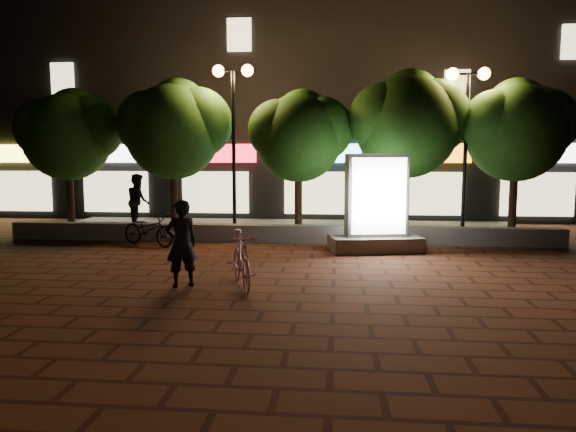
# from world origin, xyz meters

# --- Properties ---
(ground) EXTENTS (80.00, 80.00, 0.00)m
(ground) POSITION_xyz_m (0.00, 0.00, 0.00)
(ground) COLOR #57291B
(ground) RESTS_ON ground
(retaining_wall) EXTENTS (16.00, 0.45, 0.50)m
(retaining_wall) POSITION_xyz_m (0.00, 4.00, 0.25)
(retaining_wall) COLOR slate
(retaining_wall) RESTS_ON ground
(sidewalk) EXTENTS (16.00, 5.00, 0.08)m
(sidewalk) POSITION_xyz_m (0.00, 6.50, 0.04)
(sidewalk) COLOR slate
(sidewalk) RESTS_ON ground
(building_block) EXTENTS (28.00, 8.12, 11.30)m
(building_block) POSITION_xyz_m (-0.01, 12.99, 5.00)
(building_block) COLOR black
(building_block) RESTS_ON ground
(tree_far_left) EXTENTS (3.36, 2.80, 4.63)m
(tree_far_left) POSITION_xyz_m (-6.95, 5.46, 3.29)
(tree_far_left) COLOR #321D13
(tree_far_left) RESTS_ON sidewalk
(tree_left) EXTENTS (3.60, 3.00, 4.89)m
(tree_left) POSITION_xyz_m (-3.45, 5.46, 3.44)
(tree_left) COLOR #321D13
(tree_left) RESTS_ON sidewalk
(tree_mid) EXTENTS (3.24, 2.70, 4.50)m
(tree_mid) POSITION_xyz_m (0.55, 5.46, 3.22)
(tree_mid) COLOR #321D13
(tree_mid) RESTS_ON sidewalk
(tree_right) EXTENTS (3.72, 3.10, 5.07)m
(tree_right) POSITION_xyz_m (3.86, 5.46, 3.57)
(tree_right) COLOR #321D13
(tree_right) RESTS_ON sidewalk
(tree_far_right) EXTENTS (3.48, 2.90, 4.76)m
(tree_far_right) POSITION_xyz_m (7.05, 5.46, 3.37)
(tree_far_right) COLOR #321D13
(tree_far_right) RESTS_ON sidewalk
(street_lamp_left) EXTENTS (1.26, 0.36, 5.18)m
(street_lamp_left) POSITION_xyz_m (-1.50, 5.20, 4.03)
(street_lamp_left) COLOR black
(street_lamp_left) RESTS_ON sidewalk
(street_lamp_right) EXTENTS (1.26, 0.36, 4.98)m
(street_lamp_right) POSITION_xyz_m (5.50, 5.20, 3.89)
(street_lamp_right) COLOR black
(street_lamp_right) RESTS_ON sidewalk
(ad_kiosk) EXTENTS (2.53, 1.61, 2.54)m
(ad_kiosk) POSITION_xyz_m (2.73, 2.84, 1.03)
(ad_kiosk) COLOR slate
(ad_kiosk) RESTS_ON ground
(scooter_pink) EXTENTS (1.08, 1.85, 1.07)m
(scooter_pink) POSITION_xyz_m (-0.06, -1.34, 0.54)
(scooter_pink) COLOR #E59ABE
(scooter_pink) RESTS_ON ground
(rider) EXTENTS (0.73, 0.66, 1.67)m
(rider) POSITION_xyz_m (-1.20, -1.35, 0.83)
(rider) COLOR black
(rider) RESTS_ON ground
(scooter_parked) EXTENTS (1.89, 1.29, 0.94)m
(scooter_parked) POSITION_xyz_m (-3.48, 3.00, 0.47)
(scooter_parked) COLOR black
(scooter_parked) RESTS_ON ground
(pedestrian) EXTENTS (1.04, 1.11, 1.83)m
(pedestrian) POSITION_xyz_m (-4.97, 6.06, 0.99)
(pedestrian) COLOR black
(pedestrian) RESTS_ON sidewalk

